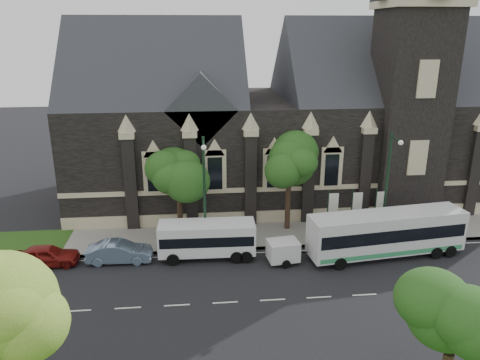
{
  "coord_description": "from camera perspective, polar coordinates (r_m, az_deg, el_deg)",
  "views": [
    {
      "loc": [
        -4.52,
        -24.88,
        16.31
      ],
      "look_at": [
        -1.48,
        6.0,
        6.08
      ],
      "focal_mm": 34.4,
      "sensor_mm": 36.0,
      "label": 1
    }
  ],
  "objects": [
    {
      "name": "ground",
      "position": [
        30.09,
        4.05,
        -14.62
      ],
      "size": [
        160.0,
        160.0,
        0.0
      ],
      "primitive_type": "plane",
      "color": "black",
      "rests_on": "ground"
    },
    {
      "name": "sidewalk",
      "position": [
        38.29,
        1.7,
        -6.84
      ],
      "size": [
        80.0,
        5.0,
        0.15
      ],
      "primitive_type": "cube",
      "color": "gray",
      "rests_on": "ground"
    },
    {
      "name": "museum",
      "position": [
        45.45,
        6.77,
        7.81
      ],
      "size": [
        40.0,
        17.7,
        29.9
      ],
      "color": "black",
      "rests_on": "ground"
    },
    {
      "name": "tree_park_near",
      "position": [
        20.25,
        -26.49,
        -13.12
      ],
      "size": [
        4.42,
        4.42,
        8.56
      ],
      "color": "black",
      "rests_on": "ground"
    },
    {
      "name": "tree_park_east",
      "position": [
        22.21,
        25.22,
        -15.47
      ],
      "size": [
        3.4,
        3.4,
        6.28
      ],
      "color": "black",
      "rests_on": "ground"
    },
    {
      "name": "tree_walk_right",
      "position": [
        37.91,
        6.37,
        2.07
      ],
      "size": [
        4.08,
        4.08,
        7.8
      ],
      "color": "black",
      "rests_on": "ground"
    },
    {
      "name": "tree_walk_left",
      "position": [
        37.15,
        -7.37,
        1.56
      ],
      "size": [
        3.91,
        3.91,
        7.64
      ],
      "color": "black",
      "rests_on": "ground"
    },
    {
      "name": "street_lamp_near",
      "position": [
        36.86,
        17.87,
        -0.34
      ],
      "size": [
        0.36,
        1.88,
        9.0
      ],
      "color": "black",
      "rests_on": "ground"
    },
    {
      "name": "street_lamp_mid",
      "position": [
        33.88,
        -4.43,
        -1.1
      ],
      "size": [
        0.36,
        1.88,
        9.0
      ],
      "color": "black",
      "rests_on": "ground"
    },
    {
      "name": "banner_flag_left",
      "position": [
        38.19,
        11.24,
        -3.5
      ],
      "size": [
        0.9,
        0.1,
        4.0
      ],
      "color": "black",
      "rests_on": "ground"
    },
    {
      "name": "banner_flag_center",
      "position": [
        38.81,
        14.07,
        -3.36
      ],
      "size": [
        0.9,
        0.1,
        4.0
      ],
      "color": "black",
      "rests_on": "ground"
    },
    {
      "name": "banner_flag_right",
      "position": [
        39.51,
        16.81,
        -3.21
      ],
      "size": [
        0.9,
        0.1,
        4.0
      ],
      "color": "black",
      "rests_on": "ground"
    },
    {
      "name": "tour_coach",
      "position": [
        36.04,
        17.73,
        -6.28
      ],
      "size": [
        12.02,
        3.92,
        3.45
      ],
      "rotation": [
        0.0,
        0.0,
        0.12
      ],
      "color": "silver",
      "rests_on": "ground"
    },
    {
      "name": "shuttle_bus",
      "position": [
        34.4,
        -4.09,
        -7.14
      ],
      "size": [
        7.15,
        2.65,
        2.74
      ],
      "rotation": [
        0.0,
        0.0,
        -0.02
      ],
      "color": "silver",
      "rests_on": "ground"
    },
    {
      "name": "box_trailer",
      "position": [
        33.95,
        5.35,
        -8.7
      ],
      "size": [
        3.26,
        1.92,
        1.7
      ],
      "rotation": [
        0.0,
        0.0,
        0.12
      ],
      "color": "silver",
      "rests_on": "ground"
    },
    {
      "name": "sedan",
      "position": [
        35.15,
        -14.73,
        -8.62
      ],
      "size": [
        4.78,
        1.78,
        1.56
      ],
      "primitive_type": "imported",
      "rotation": [
        0.0,
        0.0,
        1.54
      ],
      "color": "slate",
      "rests_on": "ground"
    },
    {
      "name": "car_far_red",
      "position": [
        36.31,
        -22.85,
        -8.63
      ],
      "size": [
        4.6,
        2.0,
        1.54
      ],
      "primitive_type": "imported",
      "rotation": [
        0.0,
        0.0,
        1.61
      ],
      "color": "maroon",
      "rests_on": "ground"
    }
  ]
}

